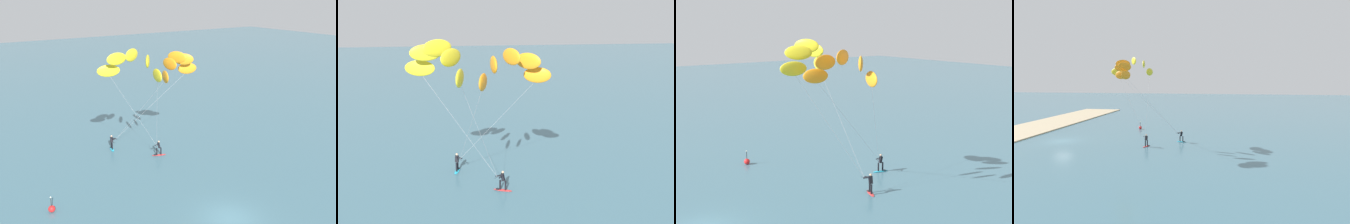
% 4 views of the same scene
% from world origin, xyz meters
% --- Properties ---
extents(ground_plane, '(240.00, 240.00, 0.00)m').
position_xyz_m(ground_plane, '(0.00, 0.00, 0.00)').
color(ground_plane, '#426B7A').
extents(kitesurfer_nearshore, '(7.08, 9.91, 11.54)m').
position_xyz_m(kitesurfer_nearshore, '(1.63, 10.45, 9.89)').
color(kitesurfer_nearshore, '#23ADD1').
rests_on(kitesurfer_nearshore, ground).
extents(kitesurfer_mid_water, '(7.64, 6.49, 12.15)m').
position_xyz_m(kitesurfer_mid_water, '(-2.79, 10.23, 10.45)').
color(kitesurfer_mid_water, red).
rests_on(kitesurfer_mid_water, ground).
extents(marker_buoy, '(0.56, 0.56, 1.38)m').
position_xyz_m(marker_buoy, '(-11.38, 8.39, 0.30)').
color(marker_buoy, red).
rests_on(marker_buoy, ground).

